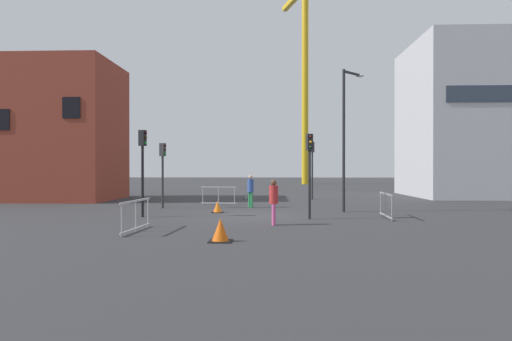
{
  "coord_description": "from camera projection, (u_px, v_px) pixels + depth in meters",
  "views": [
    {
      "loc": [
        0.91,
        -19.18,
        2.17
      ],
      "look_at": [
        0.0,
        5.46,
        2.03
      ],
      "focal_mm": 29.66,
      "sensor_mm": 36.0,
      "label": 1
    }
  ],
  "objects": [
    {
      "name": "brick_building",
      "position": [
        61.0,
        132.0,
        28.98
      ],
      "size": [
        7.35,
        6.25,
        9.37
      ],
      "color": "brown",
      "rests_on": "ground"
    },
    {
      "name": "traffic_cone_striped",
      "position": [
        220.0,
        231.0,
        12.47
      ],
      "size": [
        0.68,
        0.68,
        0.69
      ],
      "color": "black",
      "rests_on": "ground"
    },
    {
      "name": "pedestrian_walking",
      "position": [
        274.0,
        199.0,
        16.07
      ],
      "size": [
        0.34,
        0.34,
        1.73
      ],
      "color": "#D14C8C",
      "rests_on": "ground"
    },
    {
      "name": "office_block",
      "position": [
        479.0,
        120.0,
        32.5
      ],
      "size": [
        10.31,
        8.99,
        11.77
      ],
      "color": "#B7B7BC",
      "rests_on": "ground"
    },
    {
      "name": "traffic_light_near",
      "position": [
        143.0,
        158.0,
        18.75
      ],
      "size": [
        0.39,
        0.32,
        3.86
      ],
      "color": "black",
      "rests_on": "ground"
    },
    {
      "name": "traffic_cone_on_verge",
      "position": [
        217.0,
        207.0,
        20.61
      ],
      "size": [
        0.57,
        0.57,
        0.57
      ],
      "color": "black",
      "rests_on": "ground"
    },
    {
      "name": "construction_crane",
      "position": [
        305.0,
        59.0,
        57.72
      ],
      "size": [
        4.99,
        12.99,
        27.46
      ],
      "color": "gold",
      "rests_on": "ground"
    },
    {
      "name": "safety_barrier_front",
      "position": [
        386.0,
        205.0,
        18.35
      ],
      "size": [
        0.19,
        2.46,
        1.08
      ],
      "color": "gray",
      "rests_on": "ground"
    },
    {
      "name": "traffic_light_far",
      "position": [
        163.0,
        164.0,
        22.9
      ],
      "size": [
        0.39,
        0.32,
        3.52
      ],
      "color": "#2D2D30",
      "rests_on": "ground"
    },
    {
      "name": "pedestrian_waiting",
      "position": [
        251.0,
        189.0,
        23.2
      ],
      "size": [
        0.34,
        0.34,
        1.79
      ],
      "color": "#2D844C",
      "rests_on": "ground"
    },
    {
      "name": "safety_barrier_right_run",
      "position": [
        246.0,
        191.0,
        29.63
      ],
      "size": [
        0.16,
        1.91,
        1.08
      ],
      "color": "#B2B5BA",
      "rests_on": "ground"
    },
    {
      "name": "streetlamp_tall",
      "position": [
        346.0,
        128.0,
        21.03
      ],
      "size": [
        1.27,
        1.11,
        7.07
      ],
      "color": "#232326",
      "rests_on": "ground"
    },
    {
      "name": "traffic_light_corner",
      "position": [
        312.0,
        161.0,
        29.2
      ],
      "size": [
        0.37,
        0.24,
        3.98
      ],
      "color": "#232326",
      "rests_on": "ground"
    },
    {
      "name": "safety_barrier_mid_span",
      "position": [
        136.0,
        215.0,
        14.42
      ],
      "size": [
        0.27,
        2.46,
        1.08
      ],
      "color": "#B2B5BA",
      "rests_on": "ground"
    },
    {
      "name": "safety_barrier_rear",
      "position": [
        219.0,
        195.0,
        25.05
      ],
      "size": [
        2.14,
        0.33,
        1.08
      ],
      "color": "#B2B5BA",
      "rests_on": "ground"
    },
    {
      "name": "ground",
      "position": [
        252.0,
        216.0,
        19.21
      ],
      "size": [
        160.0,
        160.0,
        0.0
      ],
      "primitive_type": "plane",
      "color": "#333335"
    },
    {
      "name": "traffic_light_verge",
      "position": [
        310.0,
        161.0,
        17.94
      ],
      "size": [
        0.29,
        0.39,
        3.62
      ],
      "color": "#232326",
      "rests_on": "ground"
    }
  ]
}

